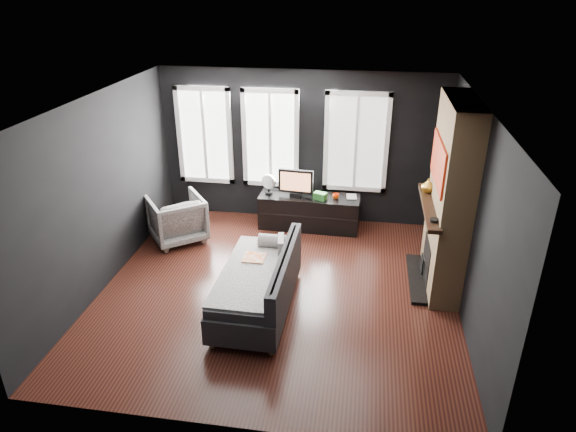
% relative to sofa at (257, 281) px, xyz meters
% --- Properties ---
extents(floor, '(5.00, 5.00, 0.00)m').
position_rel_sofa_xyz_m(floor, '(0.20, 0.46, -0.43)').
color(floor, black).
rests_on(floor, ground).
extents(ceiling, '(5.00, 5.00, 0.00)m').
position_rel_sofa_xyz_m(ceiling, '(0.20, 0.46, 2.27)').
color(ceiling, white).
rests_on(ceiling, ground).
extents(wall_back, '(5.00, 0.02, 2.70)m').
position_rel_sofa_xyz_m(wall_back, '(0.20, 2.96, 0.92)').
color(wall_back, black).
rests_on(wall_back, ground).
extents(wall_left, '(0.02, 5.00, 2.70)m').
position_rel_sofa_xyz_m(wall_left, '(-2.30, 0.46, 0.92)').
color(wall_left, black).
rests_on(wall_left, ground).
extents(wall_right, '(0.02, 5.00, 2.70)m').
position_rel_sofa_xyz_m(wall_right, '(2.70, 0.46, 0.92)').
color(wall_right, black).
rests_on(wall_right, ground).
extents(windows, '(4.00, 0.16, 1.76)m').
position_rel_sofa_xyz_m(windows, '(-0.25, 2.92, 1.95)').
color(windows, white).
rests_on(windows, wall_back).
extents(fireplace, '(0.70, 1.62, 2.70)m').
position_rel_sofa_xyz_m(fireplace, '(2.50, 1.06, 0.92)').
color(fireplace, '#93724C').
rests_on(fireplace, floor).
extents(sofa, '(1.02, 2.01, 0.86)m').
position_rel_sofa_xyz_m(sofa, '(0.00, 0.00, 0.00)').
color(sofa, '#262528').
rests_on(sofa, floor).
extents(stripe_pillow, '(0.13, 0.35, 0.34)m').
position_rel_sofa_xyz_m(stripe_pillow, '(0.23, 0.58, 0.19)').
color(stripe_pillow, gray).
rests_on(stripe_pillow, sofa).
extents(armchair, '(1.15, 1.14, 0.87)m').
position_rel_sofa_xyz_m(armchair, '(-1.75, 1.75, 0.00)').
color(armchair, white).
rests_on(armchair, floor).
extents(media_console, '(1.76, 0.59, 0.60)m').
position_rel_sofa_xyz_m(media_console, '(0.40, 2.56, -0.13)').
color(media_console, black).
rests_on(media_console, floor).
extents(monitor, '(0.63, 0.18, 0.55)m').
position_rel_sofa_xyz_m(monitor, '(0.16, 2.53, 0.45)').
color(monitor, black).
rests_on(monitor, media_console).
extents(desk_fan, '(0.33, 0.33, 0.37)m').
position_rel_sofa_xyz_m(desk_fan, '(-0.33, 2.57, 0.36)').
color(desk_fan, gray).
rests_on(desk_fan, media_console).
extents(mug, '(0.12, 0.10, 0.12)m').
position_rel_sofa_xyz_m(mug, '(0.86, 2.52, 0.23)').
color(mug, '#ED4506').
rests_on(mug, media_console).
extents(book, '(0.18, 0.03, 0.24)m').
position_rel_sofa_xyz_m(book, '(1.04, 2.62, 0.29)').
color(book, '#BAAE93').
rests_on(book, media_console).
extents(storage_box, '(0.25, 0.21, 0.12)m').
position_rel_sofa_xyz_m(storage_box, '(0.60, 2.46, 0.23)').
color(storage_box, '#276A25').
rests_on(storage_box, media_console).
extents(mantel_vase, '(0.26, 0.27, 0.20)m').
position_rel_sofa_xyz_m(mantel_vase, '(2.25, 1.51, 0.90)').
color(mantel_vase, gold).
rests_on(mantel_vase, fireplace).
extents(mantel_clock, '(0.14, 0.14, 0.04)m').
position_rel_sofa_xyz_m(mantel_clock, '(2.25, 0.51, 0.82)').
color(mantel_clock, black).
rests_on(mantel_clock, fireplace).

